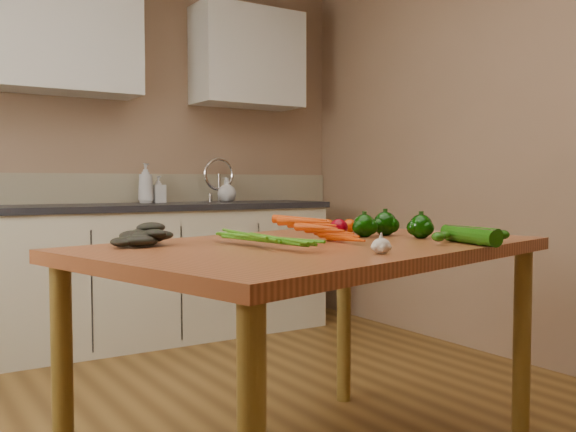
# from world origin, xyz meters

# --- Properties ---
(room) EXTENTS (4.04, 5.04, 2.64)m
(room) POSITION_xyz_m (0.00, 0.17, 1.25)
(room) COLOR brown
(room) RESTS_ON ground
(counter_run) EXTENTS (2.84, 0.64, 1.14)m
(counter_run) POSITION_xyz_m (0.21, 2.19, 0.46)
(counter_run) COLOR beige
(counter_run) RESTS_ON ground
(upper_cabinets) EXTENTS (2.15, 0.35, 0.70)m
(upper_cabinets) POSITION_xyz_m (0.51, 2.32, 1.95)
(upper_cabinets) COLOR silver
(upper_cabinets) RESTS_ON room
(table) EXTENTS (1.75, 1.34, 0.83)m
(table) POSITION_xyz_m (0.15, -0.04, 0.74)
(table) COLOR #A3552F
(table) RESTS_ON ground
(soap_bottle_a) EXTENTS (0.15, 0.15, 0.27)m
(soap_bottle_a) POSITION_xyz_m (0.41, 2.32, 1.03)
(soap_bottle_a) COLOR silver
(soap_bottle_a) RESTS_ON counter_run
(soap_bottle_b) EXTENTS (0.09, 0.09, 0.18)m
(soap_bottle_b) POSITION_xyz_m (0.51, 2.34, 0.99)
(soap_bottle_b) COLOR silver
(soap_bottle_b) RESTS_ON counter_run
(soap_bottle_c) EXTENTS (0.18, 0.18, 0.17)m
(soap_bottle_c) POSITION_xyz_m (1.00, 2.27, 0.99)
(soap_bottle_c) COLOR silver
(soap_bottle_c) RESTS_ON counter_run
(carrot_bunch) EXTENTS (0.33, 0.28, 0.08)m
(carrot_bunch) POSITION_xyz_m (0.11, -0.02, 0.87)
(carrot_bunch) COLOR #CE3F04
(carrot_bunch) RESTS_ON table
(leafy_greens) EXTENTS (0.22, 0.20, 0.11)m
(leafy_greens) POSITION_xyz_m (-0.40, 0.18, 0.89)
(leafy_greens) COLOR black
(leafy_greens) RESTS_ON table
(garlic_bulb) EXTENTS (0.06, 0.06, 0.05)m
(garlic_bulb) POSITION_xyz_m (0.11, -0.43, 0.85)
(garlic_bulb) COLOR beige
(garlic_bulb) RESTS_ON table
(pepper_a) EXTENTS (0.09, 0.09, 0.09)m
(pepper_a) POSITION_xyz_m (0.44, 0.05, 0.87)
(pepper_a) COLOR black
(pepper_a) RESTS_ON table
(pepper_b) EXTENTS (0.09, 0.09, 0.09)m
(pepper_b) POSITION_xyz_m (0.56, 0.06, 0.88)
(pepper_b) COLOR black
(pepper_b) RESTS_ON table
(pepper_c) EXTENTS (0.09, 0.09, 0.09)m
(pepper_c) POSITION_xyz_m (0.59, -0.11, 0.88)
(pepper_c) COLOR black
(pepper_c) RESTS_ON table
(tomato_a) EXTENTS (0.07, 0.07, 0.07)m
(tomato_a) POSITION_xyz_m (0.40, 0.16, 0.86)
(tomato_a) COLOR maroon
(tomato_a) RESTS_ON table
(tomato_b) EXTENTS (0.06, 0.06, 0.06)m
(tomato_b) POSITION_xyz_m (0.43, 0.28, 0.86)
(tomato_b) COLOR #BF3404
(tomato_b) RESTS_ON table
(tomato_c) EXTENTS (0.06, 0.06, 0.06)m
(tomato_c) POSITION_xyz_m (0.53, 0.25, 0.86)
(tomato_c) COLOR #BF3404
(tomato_c) RESTS_ON table
(zucchini_a) EXTENTS (0.06, 0.25, 0.05)m
(zucchini_a) POSITION_xyz_m (0.66, -0.28, 0.86)
(zucchini_a) COLOR #134807
(zucchini_a) RESTS_ON table
(zucchini_b) EXTENTS (0.11, 0.27, 0.06)m
(zucchini_b) POSITION_xyz_m (0.57, -0.36, 0.86)
(zucchini_b) COLOR #134807
(zucchini_b) RESTS_ON table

